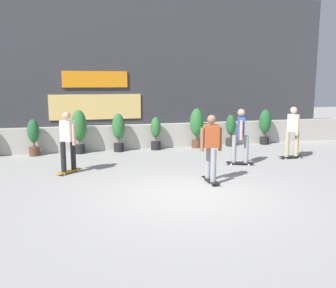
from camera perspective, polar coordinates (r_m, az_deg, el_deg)
ground_plane at (r=8.33m, az=2.78°, el=-7.78°), size 48.00×48.00×0.00m
planter_wall at (r=13.93m, az=-4.95°, el=1.14°), size 18.00×0.40×0.90m
building_backdrop at (r=17.74m, az=-7.51°, el=11.96°), size 20.00×2.08×6.50m
potted_plant_1 at (r=13.27m, az=-20.08°, el=1.18°), size 0.39×0.39×1.25m
potted_plant_2 at (r=13.20m, az=-13.60°, el=2.39°), size 0.53×0.53×1.53m
potted_plant_3 at (r=13.33m, az=-7.67°, el=2.16°), size 0.45×0.45×1.38m
potted_plant_4 at (r=13.60m, az=-1.90°, el=1.81°), size 0.37×0.37×1.21m
potted_plant_5 at (r=14.03m, az=4.46°, el=2.96°), size 0.51×0.51×1.50m
potted_plant_6 at (r=14.59m, az=9.68°, el=2.28°), size 0.38×0.38×1.23m
potted_plant_7 at (r=15.27m, az=14.78°, el=2.95°), size 0.47×0.47×1.41m
skater_far_left at (r=10.36m, az=-15.27°, el=0.67°), size 0.72×0.69×1.70m
skater_by_wall_left at (r=12.64m, az=18.72°, el=2.06°), size 0.80×0.56×1.70m
skater_foreground at (r=9.11m, az=6.69°, el=-0.24°), size 0.56×0.81×1.70m
skater_by_wall_right at (r=11.25m, az=11.18°, el=1.51°), size 0.81×0.52×1.70m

